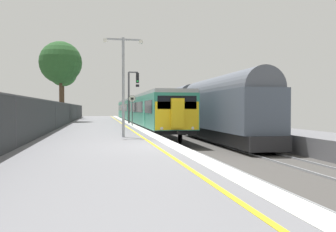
{
  "coord_description": "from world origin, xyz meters",
  "views": [
    {
      "loc": [
        -2.48,
        -13.42,
        1.46
      ],
      "look_at": [
        1.58,
        7.33,
        1.0
      ],
      "focal_mm": 37.61,
      "sensor_mm": 36.0,
      "label": 1
    }
  ],
  "objects": [
    {
      "name": "speed_limit_sign",
      "position": [
        0.25,
        16.34,
        1.65
      ],
      "size": [
        0.59,
        0.08,
        2.58
      ],
      "color": "#59595B",
      "rests_on": "ground"
    },
    {
      "name": "signal_gantry",
      "position": [
        0.62,
        20.95,
        3.15
      ],
      "size": [
        1.1,
        0.24,
        5.05
      ],
      "color": "#47474C",
      "rests_on": "ground"
    },
    {
      "name": "commuter_train_at_platform",
      "position": [
        2.1,
        26.59,
        1.27
      ],
      "size": [
        2.83,
        39.49,
        3.81
      ],
      "color": "#2D846B",
      "rests_on": "ground"
    },
    {
      "name": "platform_lamp_mid",
      "position": [
        -1.28,
        4.5,
        3.02
      ],
      "size": [
        2.0,
        0.2,
        5.04
      ],
      "color": "#93999E",
      "rests_on": "ground"
    },
    {
      "name": "background_tree_centre",
      "position": [
        -6.59,
        27.26,
        6.42
      ],
      "size": [
        4.66,
        4.66,
        8.88
      ],
      "color": "#473323",
      "rests_on": "ground"
    },
    {
      "name": "background_tree_left",
      "position": [
        -7.44,
        38.74,
        6.44
      ],
      "size": [
        3.96,
        3.96,
        8.57
      ],
      "color": "#473323",
      "rests_on": "ground"
    },
    {
      "name": "platform_back_fence",
      "position": [
        -5.45,
        0.0,
        1.02
      ],
      "size": [
        0.07,
        99.0,
        1.95
      ],
      "color": "#282B2D",
      "rests_on": "ground"
    },
    {
      "name": "freight_train_adjacent_track",
      "position": [
        6.1,
        17.79,
        1.57
      ],
      "size": [
        2.6,
        29.49,
        4.69
      ],
      "color": "#232326",
      "rests_on": "ground"
    },
    {
      "name": "ground",
      "position": [
        2.64,
        0.0,
        -0.61
      ],
      "size": [
        17.4,
        110.0,
        1.21
      ],
      "color": "slate"
    }
  ]
}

